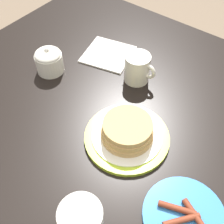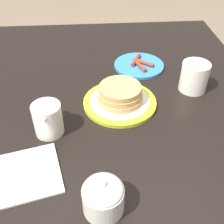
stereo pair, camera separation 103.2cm
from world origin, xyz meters
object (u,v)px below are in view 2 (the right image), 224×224
pancake_plate (120,98)px  coffee_mug (194,76)px  creamer_pitcher (48,119)px  sugar_bowl (103,196)px  side_plate_bacon (139,65)px  napkin (27,174)px

pancake_plate → coffee_mug: bearing=-74.9°
creamer_pitcher → sugar_bowl: (-0.25, -0.14, -0.01)m
side_plate_bacon → creamer_pitcher: 0.46m
pancake_plate → side_plate_bacon: (0.22, -0.09, -0.02)m
pancake_plate → sugar_bowl: (-0.36, 0.07, 0.02)m
sugar_bowl → napkin: size_ratio=0.48×
side_plate_bacon → creamer_pitcher: bearing=137.9°
napkin → sugar_bowl: bearing=-119.7°
coffee_mug → creamer_pitcher: 0.49m
creamer_pitcher → sugar_bowl: size_ratio=1.32×
coffee_mug → sugar_bowl: (-0.43, 0.32, -0.01)m
pancake_plate → napkin: (-0.26, 0.25, -0.02)m
pancake_plate → side_plate_bacon: size_ratio=1.23×
pancake_plate → napkin: bearing=136.0°
creamer_pitcher → sugar_bowl: creamer_pitcher is taller
creamer_pitcher → sugar_bowl: bearing=-151.0°
pancake_plate → creamer_pitcher: size_ratio=1.89×
side_plate_bacon → napkin: (-0.48, 0.34, -0.00)m
side_plate_bacon → sugar_bowl: 0.61m
coffee_mug → creamer_pitcher: size_ratio=1.02×
napkin → creamer_pitcher: bearing=-15.6°
side_plate_bacon → creamer_pitcher: creamer_pitcher is taller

